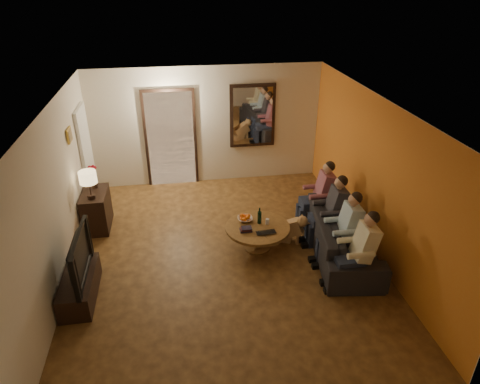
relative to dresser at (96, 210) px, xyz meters
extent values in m
cube|color=#452B12|center=(2.25, -1.31, -0.36)|extent=(5.00, 6.00, 0.01)
cube|color=white|center=(2.25, -1.31, 2.24)|extent=(5.00, 6.00, 0.01)
cube|color=beige|center=(2.25, 1.69, 0.94)|extent=(5.00, 0.02, 2.60)
cube|color=beige|center=(2.25, -4.31, 0.94)|extent=(5.00, 0.02, 2.60)
cube|color=beige|center=(-0.25, -1.31, 0.94)|extent=(0.02, 6.00, 2.60)
cube|color=beige|center=(4.75, -1.31, 0.94)|extent=(0.02, 6.00, 2.60)
cube|color=orange|center=(4.74, -1.31, 0.94)|extent=(0.01, 6.00, 2.60)
cube|color=#FFE0A5|center=(1.45, 1.67, 0.69)|extent=(1.00, 0.06, 2.10)
cube|color=black|center=(1.45, 1.66, 0.69)|extent=(1.12, 0.04, 2.22)
cube|color=silver|center=(1.70, 1.68, 0.54)|extent=(0.45, 0.03, 1.70)
cube|color=black|center=(3.25, 1.65, 1.14)|extent=(1.00, 0.05, 1.40)
cube|color=white|center=(3.25, 1.62, 1.14)|extent=(0.86, 0.02, 1.26)
cube|color=white|center=(-0.21, 0.99, 0.66)|extent=(0.06, 0.85, 2.04)
cube|color=#B28C33|center=(-0.22, -0.01, 1.49)|extent=(0.03, 0.28, 0.24)
cube|color=brown|center=(-0.21, -0.01, 1.49)|extent=(0.01, 0.22, 0.18)
cube|color=black|center=(0.00, 0.00, 0.00)|extent=(0.45, 0.81, 0.72)
cube|color=black|center=(0.00, -1.98, -0.17)|extent=(0.45, 1.14, 0.38)
imported|color=black|center=(0.00, -1.98, 0.36)|extent=(1.18, 0.16, 0.68)
imported|color=black|center=(4.23, -1.48, -0.02)|extent=(2.45, 1.24, 0.69)
cylinder|color=brown|center=(2.83, -1.17, -0.14)|extent=(1.31, 1.31, 0.45)
imported|color=white|center=(2.65, -0.95, 0.12)|extent=(0.26, 0.26, 0.06)
cylinder|color=silver|center=(3.01, -1.12, 0.14)|extent=(0.06, 0.06, 0.10)
imported|color=black|center=(2.93, -1.45, 0.10)|extent=(0.34, 0.23, 0.03)
camera|label=1|loc=(1.56, -7.23, 3.98)|focal=32.00mm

